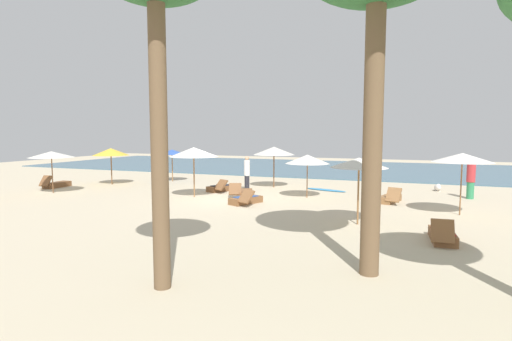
# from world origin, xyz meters

# --- Properties ---
(ground_plane) EXTENTS (60.00, 60.00, 0.00)m
(ground_plane) POSITION_xyz_m (0.00, 0.00, 0.00)
(ground_plane) COLOR beige
(ocean_water) EXTENTS (48.00, 16.00, 0.06)m
(ocean_water) POSITION_xyz_m (0.00, 17.00, 0.03)
(ocean_water) COLOR #476B7F
(ocean_water) RESTS_ON ground_plane
(umbrella_0) EXTENTS (1.78, 1.78, 1.96)m
(umbrella_0) POSITION_xyz_m (-5.73, 4.64, 1.81)
(umbrella_0) COLOR olive
(umbrella_0) RESTS_ON ground_plane
(umbrella_1) EXTENTS (2.11, 2.11, 2.28)m
(umbrella_1) POSITION_xyz_m (9.66, -0.14, 2.11)
(umbrella_1) COLOR brown
(umbrella_1) RESTS_ON ground_plane
(umbrella_2) EXTENTS (2.25, 2.25, 2.33)m
(umbrella_2) POSITION_xyz_m (-1.52, -0.05, 2.11)
(umbrella_2) COLOR olive
(umbrella_2) RESTS_ON ground_plane
(umbrella_3) EXTENTS (1.87, 1.87, 2.21)m
(umbrella_3) POSITION_xyz_m (6.35, -3.03, 2.04)
(umbrella_3) COLOR olive
(umbrella_3) RESTS_ON ground_plane
(umbrella_4) EXTENTS (2.03, 2.03, 2.10)m
(umbrella_4) POSITION_xyz_m (-8.24, 2.16, 1.89)
(umbrella_4) COLOR brown
(umbrella_4) RESTS_ON ground_plane
(umbrella_5) EXTENTS (2.26, 2.26, 2.23)m
(umbrella_5) POSITION_xyz_m (0.91, 4.42, 2.01)
(umbrella_5) COLOR brown
(umbrella_5) RESTS_ON ground_plane
(umbrella_6) EXTENTS (2.13, 2.13, 2.08)m
(umbrella_6) POSITION_xyz_m (-8.67, -1.56, 1.93)
(umbrella_6) COLOR brown
(umbrella_6) RESTS_ON ground_plane
(umbrella_7) EXTENTS (2.03, 2.03, 1.99)m
(umbrella_7) POSITION_xyz_m (3.46, 1.69, 1.79)
(umbrella_7) COLOR brown
(umbrella_7) RESTS_ON ground_plane
(lounger_0) EXTENTS (1.22, 1.80, 0.67)m
(lounger_0) POSITION_xyz_m (1.44, -0.85, 0.18)
(lounger_0) COLOR brown
(lounger_0) RESTS_ON ground_plane
(lounger_1) EXTENTS (0.66, 1.69, 0.71)m
(lounger_1) POSITION_xyz_m (-10.22, 0.03, 0.17)
(lounger_1) COLOR brown
(lounger_1) RESTS_ON ground_plane
(lounger_2) EXTENTS (0.71, 1.67, 0.74)m
(lounger_2) POSITION_xyz_m (8.82, -4.32, 0.18)
(lounger_2) COLOR brown
(lounger_2) RESTS_ON ground_plane
(lounger_3) EXTENTS (1.16, 1.80, 0.68)m
(lounger_3) POSITION_xyz_m (0.63, 0.94, 0.17)
(lounger_3) COLOR brown
(lounger_3) RESTS_ON ground_plane
(lounger_4) EXTENTS (1.04, 1.76, 0.72)m
(lounger_4) POSITION_xyz_m (7.11, 1.72, 0.17)
(lounger_4) COLOR olive
(lounger_4) RESTS_ON ground_plane
(lounger_5) EXTENTS (1.25, 1.79, 0.67)m
(lounger_5) POSITION_xyz_m (-1.12, 2.00, 0.18)
(lounger_5) COLOR brown
(lounger_5) RESTS_ON ground_plane
(person_0) EXTENTS (0.43, 0.43, 1.79)m
(person_0) POSITION_xyz_m (10.47, 4.02, 0.90)
(person_0) COLOR #338C59
(person_0) RESTS_ON ground_plane
(person_1) EXTENTS (0.42, 0.42, 1.80)m
(person_1) POSITION_xyz_m (0.01, 2.72, 0.92)
(person_1) COLOR #26262D
(person_1) RESTS_ON ground_plane
(dog) EXTENTS (0.41, 0.76, 0.35)m
(dog) POSITION_xyz_m (9.24, 6.12, 0.18)
(dog) COLOR silver
(dog) RESTS_ON ground_plane
(surfboard) EXTENTS (2.30, 1.06, 0.07)m
(surfboard) POSITION_xyz_m (3.82, 4.23, 0.04)
(surfboard) COLOR #338CCC
(surfboard) RESTS_ON ground_plane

